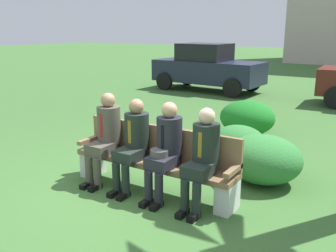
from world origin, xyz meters
TOP-DOWN VIEW (x-y plane):
  - ground_plane at (0.00, 0.00)m, footprint 80.00×80.00m
  - park_bench at (0.30, 0.25)m, footprint 2.44×0.44m
  - seated_man_leftmost at (-0.48, 0.12)m, footprint 0.34×0.72m
  - seated_man_centerleft at (0.02, 0.12)m, footprint 0.34×0.72m
  - seated_man_centerright at (0.56, 0.11)m, footprint 0.34×0.72m
  - seated_man_rightmost at (1.10, 0.12)m, footprint 0.34×0.72m
  - shrub_near_bench at (0.81, 2.07)m, footprint 0.94×0.87m
  - shrub_mid_lawn at (1.49, 1.31)m, footprint 1.13×1.04m
  - shrub_far_lawn at (0.38, 3.62)m, footprint 1.17×1.07m
  - parked_car_near at (-2.91, 8.32)m, footprint 3.99×1.90m

SIDE VIEW (x-z plane):
  - ground_plane at x=0.00m, z-range 0.00..0.00m
  - shrub_near_bench at x=0.81m, z-range 0.00..0.59m
  - shrub_mid_lawn at x=1.49m, z-range 0.00..0.71m
  - shrub_far_lawn at x=0.38m, z-range 0.00..0.73m
  - park_bench at x=0.30m, z-range -0.01..0.89m
  - seated_man_rightmost at x=1.10m, z-range 0.08..1.35m
  - seated_man_centerleft at x=0.02m, z-range 0.08..1.36m
  - seated_man_centerright at x=0.56m, z-range 0.07..1.37m
  - seated_man_leftmost at x=-0.48m, z-range 0.08..1.39m
  - parked_car_near at x=-2.91m, z-range 0.00..1.68m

